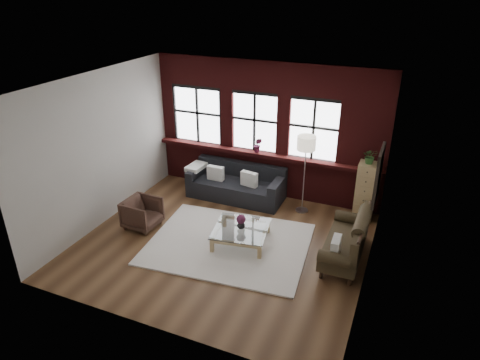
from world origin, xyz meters
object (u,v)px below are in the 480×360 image
at_px(vintage_settee, 345,238).
at_px(coffee_table, 241,236).
at_px(armchair, 142,213).
at_px(drawer_chest, 365,192).
at_px(floor_lamp, 304,172).
at_px(dark_sofa, 236,182).
at_px(vase, 241,225).

height_order(vintage_settee, coffee_table, vintage_settee).
xyz_separation_m(armchair, drawer_chest, (4.26, 2.16, 0.34)).
bearing_deg(vintage_settee, armchair, -173.37).
distance_m(armchair, floor_lamp, 3.60).
height_order(dark_sofa, floor_lamp, floor_lamp).
distance_m(dark_sofa, vintage_settee, 3.23).
xyz_separation_m(dark_sofa, drawer_chest, (2.96, 0.17, 0.25)).
bearing_deg(vase, dark_sofa, 116.22).
bearing_deg(coffee_table, floor_lamp, 66.08).
height_order(vintage_settee, drawer_chest, drawer_chest).
relative_size(coffee_table, drawer_chest, 0.80).
height_order(coffee_table, vase, vase).
xyz_separation_m(coffee_table, vase, (0.00, -0.00, 0.26)).
xyz_separation_m(coffee_table, floor_lamp, (0.77, 1.75, 0.81)).
bearing_deg(dark_sofa, coffee_table, -63.78).
bearing_deg(vintage_settee, coffee_table, -172.47).
bearing_deg(drawer_chest, vase, -137.10).
bearing_deg(vase, coffee_table, 90.00).
bearing_deg(drawer_chest, dark_sofa, -176.71).
bearing_deg(drawer_chest, floor_lamp, -171.57).
bearing_deg(dark_sofa, floor_lamp, -0.86).
xyz_separation_m(coffee_table, drawer_chest, (2.09, 1.94, 0.49)).
relative_size(coffee_table, vase, 6.28).
relative_size(dark_sofa, vintage_settee, 1.33).
xyz_separation_m(dark_sofa, coffee_table, (0.87, -1.77, -0.24)).
distance_m(vintage_settee, floor_lamp, 1.98).
distance_m(armchair, drawer_chest, 4.79).
xyz_separation_m(vintage_settee, armchair, (-4.15, -0.48, -0.14)).
distance_m(vase, drawer_chest, 2.86).
xyz_separation_m(armchair, coffee_table, (2.17, 0.22, -0.15)).
bearing_deg(vintage_settee, dark_sofa, 152.12).
distance_m(armchair, vase, 2.18).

